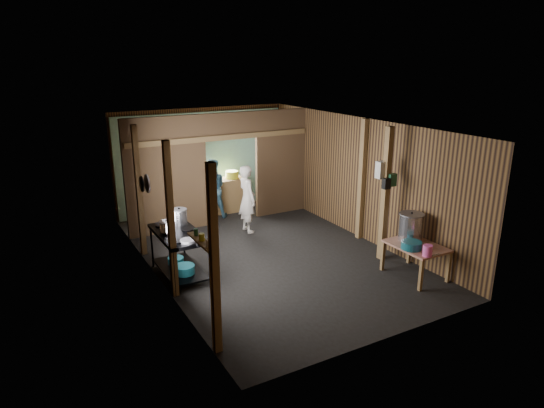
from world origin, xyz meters
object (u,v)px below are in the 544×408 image
stock_pot (411,227)px  cook (247,199)px  gas_range (179,255)px  yellow_tub (232,175)px  stove_pot_large (179,217)px  prep_table (415,261)px  pink_bucket (428,251)px

stock_pot → cook: cook is taller
gas_range → yellow_tub: (2.47, 3.13, 0.52)m
stove_pot_large → gas_range: bearing=-112.1°
gas_range → stove_pot_large: bearing=67.9°
prep_table → stove_pot_large: (-3.54, 2.44, 0.69)m
gas_range → prep_table: (3.71, -2.02, -0.13)m
pink_bucket → cook: 4.24m
prep_table → yellow_tub: 5.34m
pink_bucket → stock_pot: bearing=67.1°
stock_pot → yellow_tub: bearing=105.2°
yellow_tub → prep_table: bearing=-76.5°
cook → pink_bucket: bearing=-161.3°
stock_pot → yellow_tub: 5.07m
yellow_tub → cook: (-0.35, -1.59, -0.18)m
stock_pot → pink_bucket: size_ratio=2.69×
gas_range → cook: cook is taller
prep_table → gas_range: bearing=151.4°
prep_table → stock_pot: 0.61m
gas_range → stock_pot: stock_pot is taller
stock_pot → yellow_tub: stock_pot is taller
cook → yellow_tub: bearing=-12.9°
prep_table → stove_pot_large: stove_pot_large is taller
pink_bucket → gas_range: bearing=144.8°
prep_table → pink_bucket: bearing=-115.0°
yellow_tub → stock_pot: bearing=-74.8°
stove_pot_large → pink_bucket: (3.33, -2.89, -0.29)m
gas_range → yellow_tub: size_ratio=4.30×
gas_range → pink_bucket: bearing=-35.2°
cook → stock_pot: bearing=-153.4°
gas_range → cook: 2.64m
yellow_tub → gas_range: bearing=-128.3°
pink_bucket → yellow_tub: 5.70m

